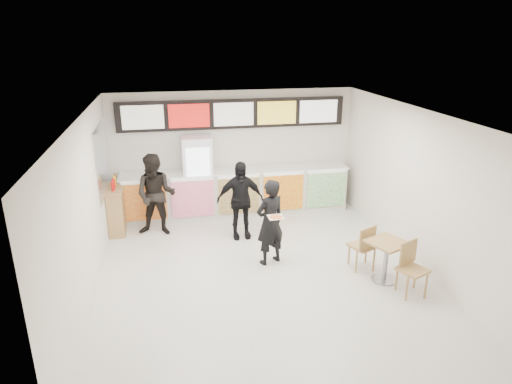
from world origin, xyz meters
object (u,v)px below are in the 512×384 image
object	(u,v)px
customer_main	(270,222)
customer_left	(156,195)
drinks_fridge	(198,177)
condiment_ledge	(117,209)
customer_mid	(240,200)
cafe_table	(386,254)
service_counter	(237,192)

from	to	relation	value
customer_main	customer_left	distance (m)	2.82
drinks_fridge	condiment_ledge	xyz separation A→B (m)	(-1.89, -0.54, -0.46)
customer_left	customer_mid	bearing A→B (deg)	-2.22
cafe_table	condiment_ledge	xyz separation A→B (m)	(-4.96, 3.23, -0.00)
customer_left	cafe_table	bearing A→B (deg)	-21.28
customer_main	condiment_ledge	bearing A→B (deg)	-59.10
customer_left	cafe_table	world-z (taller)	customer_left
service_counter	condiment_ledge	bearing A→B (deg)	-169.50
cafe_table	customer_left	bearing A→B (deg)	120.89
drinks_fridge	customer_main	world-z (taller)	drinks_fridge
condiment_ledge	customer_left	bearing A→B (deg)	-20.10
customer_mid	cafe_table	size ratio (longest dim) A/B	1.07
condiment_ledge	customer_mid	bearing A→B (deg)	-17.71
drinks_fridge	customer_main	size ratio (longest dim) A/B	1.17
customer_mid	cafe_table	bearing A→B (deg)	-46.50
customer_mid	condiment_ledge	bearing A→B (deg)	161.97
condiment_ledge	drinks_fridge	bearing A→B (deg)	15.96
cafe_table	condiment_ledge	distance (m)	5.92
condiment_ledge	customer_main	bearing A→B (deg)	-35.09
cafe_table	service_counter	bearing A→B (deg)	96.12
service_counter	customer_left	xyz separation A→B (m)	(-1.92, -0.85, 0.35)
service_counter	customer_left	world-z (taller)	customer_left
drinks_fridge	customer_left	xyz separation A→B (m)	(-0.99, -0.87, -0.08)
customer_mid	condiment_ledge	xyz separation A→B (m)	(-2.68, 0.86, -0.33)
customer_mid	service_counter	bearing A→B (deg)	84.00
customer_mid	customer_left	bearing A→B (deg)	163.20
drinks_fridge	customer_mid	xyz separation A→B (m)	(0.80, -1.40, -0.13)
customer_left	condiment_ledge	bearing A→B (deg)	174.15
service_counter	cafe_table	size ratio (longest dim) A/B	3.42
service_counter	cafe_table	world-z (taller)	service_counter
cafe_table	drinks_fridge	bearing A→B (deg)	105.64
customer_left	condiment_ledge	distance (m)	1.03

